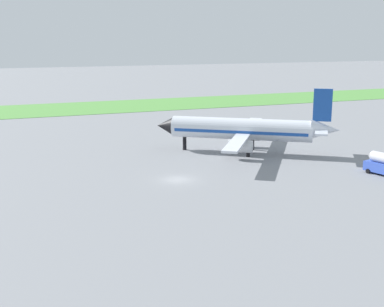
% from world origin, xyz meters
% --- Properties ---
extents(ground_plane, '(600.00, 600.00, 0.00)m').
position_xyz_m(ground_plane, '(0.00, 0.00, 0.00)').
color(ground_plane, gray).
extents(grass_taxiway_strip, '(360.00, 28.00, 0.08)m').
position_xyz_m(grass_taxiway_strip, '(0.00, 81.84, 0.04)').
color(grass_taxiway_strip, '#549342').
rests_on(grass_taxiway_strip, ground_plane).
extents(airplane_midfield_jet, '(28.07, 27.84, 11.51)m').
position_xyz_m(airplane_midfield_jet, '(16.93, 12.16, 4.15)').
color(airplane_midfield_jet, silver).
rests_on(airplane_midfield_jet, ground_plane).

